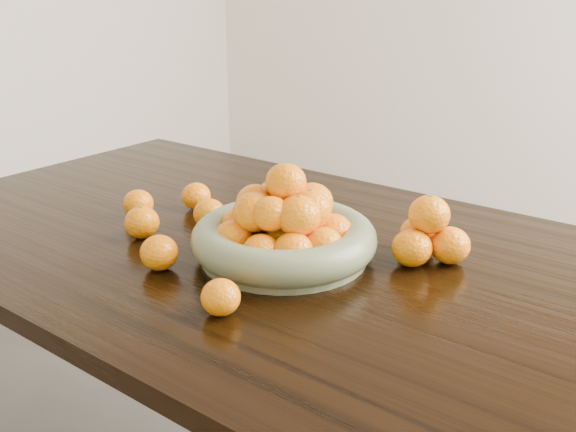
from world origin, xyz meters
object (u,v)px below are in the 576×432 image
Objects in this scene: orange_pyramid at (428,235)px; loose_orange_0 at (142,222)px; fruit_bowl at (284,231)px; dining_table at (307,293)px.

orange_pyramid is 0.60m from loose_orange_0.
orange_pyramid is (0.23, 0.16, -0.01)m from fruit_bowl.
orange_pyramid reaches higher than dining_table.
fruit_bowl reaches higher than dining_table.
dining_table is 0.16m from fruit_bowl.
orange_pyramid is at bearing 26.11° from loose_orange_0.
fruit_bowl is at bearing 18.00° from loose_orange_0.
dining_table is 5.41× the size of fruit_bowl.
dining_table is at bearing 23.34° from loose_orange_0.
orange_pyramid reaches higher than loose_orange_0.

